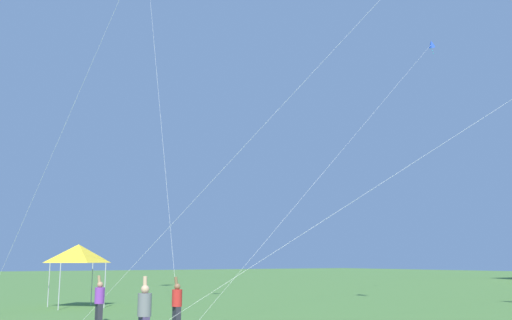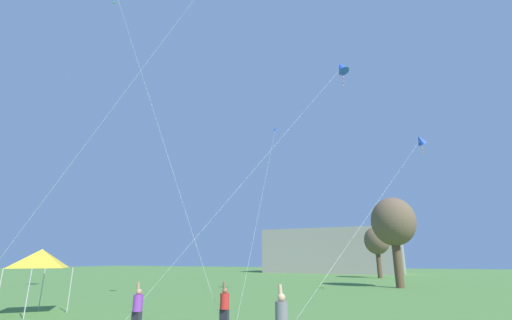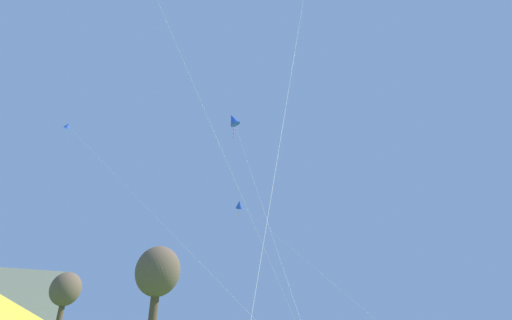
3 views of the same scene
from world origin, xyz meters
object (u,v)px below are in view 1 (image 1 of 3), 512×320
Objects in this scene: festival_tent at (78,254)px; person_red_shirt at (177,303)px; person_grey_shirt at (144,311)px; kite_blue_diamond_0 at (430,45)px; person_purple_shirt at (99,300)px.

festival_tent reaches higher than person_red_shirt.
person_grey_shirt is at bearing -7.46° from festival_tent.
person_grey_shirt is at bearing -68.85° from kite_blue_diamond_0.
person_red_shirt is 0.93× the size of person_grey_shirt.
kite_blue_diamond_0 reaches higher than person_purple_shirt.
kite_blue_diamond_0 is at bearing 152.75° from person_red_shirt.
person_red_shirt is 27.34m from kite_blue_diamond_0.
person_purple_shirt is (7.96, -1.26, -1.82)m from festival_tent.
person_purple_shirt reaches higher than person_red_shirt.
festival_tent is 8.26m from person_purple_shirt.
person_grey_shirt is 6.16m from person_purple_shirt.
festival_tent is 14.31m from person_grey_shirt.
festival_tent reaches higher than person_grey_shirt.
person_grey_shirt reaches higher than person_purple_shirt.
person_purple_shirt is at bearing -8.97° from festival_tent.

